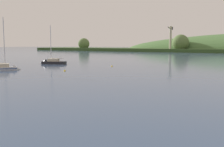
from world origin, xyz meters
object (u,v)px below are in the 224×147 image
(dockside_crane, at_px, (170,39))
(mooring_buoy_foreground, at_px, (112,66))
(sailboat_midwater_white, at_px, (5,69))
(mooring_buoy_off_fishing_boat, at_px, (65,71))
(sailboat_near_mooring, at_px, (51,63))

(dockside_crane, distance_m, mooring_buoy_foreground, 159.36)
(dockside_crane, relative_size, sailboat_midwater_white, 1.52)
(sailboat_midwater_white, bearing_deg, mooring_buoy_foreground, 4.15)
(dockside_crane, bearing_deg, sailboat_midwater_white, -5.09)
(dockside_crane, xyz_separation_m, mooring_buoy_off_fishing_boat, (37.01, -172.17, -11.39))
(sailboat_near_mooring, height_order, mooring_buoy_foreground, sailboat_near_mooring)
(sailboat_near_mooring, bearing_deg, dockside_crane, -108.77)
(sailboat_near_mooring, bearing_deg, sailboat_midwater_white, 81.10)
(sailboat_near_mooring, relative_size, mooring_buoy_foreground, 23.48)
(dockside_crane, height_order, mooring_buoy_off_fishing_boat, dockside_crane)
(dockside_crane, distance_m, sailboat_near_mooring, 158.16)
(mooring_buoy_foreground, xyz_separation_m, mooring_buoy_off_fishing_boat, (-2.26, -18.14, 0.00))
(sailboat_midwater_white, bearing_deg, dockside_crane, 45.81)
(mooring_buoy_foreground, bearing_deg, mooring_buoy_off_fishing_boat, -97.12)
(mooring_buoy_foreground, relative_size, mooring_buoy_off_fishing_boat, 1.01)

